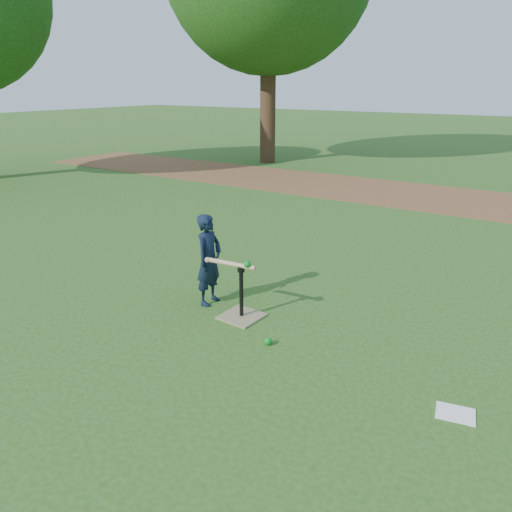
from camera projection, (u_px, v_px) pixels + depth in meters
The scene contains 7 objects.
ground at pixel (249, 318), 5.64m from camera, with size 80.00×80.00×0.00m, color #285116.
dirt_strip at pixel (429, 197), 11.56m from camera, with size 24.00×3.00×0.01m, color brown.
child at pixel (209, 260), 5.87m from camera, with size 0.40×0.26×1.10m, color black.
wiffle_ball_ground at pixel (268, 341), 5.06m from camera, with size 0.08×0.08×0.08m, color #0C851E.
clipboard at pixel (455, 414), 4.02m from camera, with size 0.30×0.23×0.01m, color white.
batting_tee at pixel (241, 308), 5.64m from camera, with size 0.45×0.45×0.61m.
swing_action at pixel (232, 263), 5.50m from camera, with size 0.63×0.13×0.11m.
Camera 1 is at (2.86, -4.22, 2.53)m, focal length 35.00 mm.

